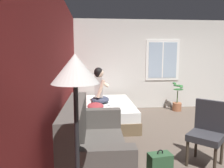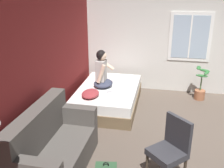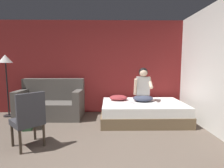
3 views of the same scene
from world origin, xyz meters
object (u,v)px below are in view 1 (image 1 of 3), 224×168
couch (92,149)px  floor_lamp (76,90)px  side_chair (207,130)px  person_seated (99,89)px  throw_pillow (95,106)px  bed (106,112)px  cell_phone (110,105)px  potted_plant (177,101)px

couch → floor_lamp: size_ratio=1.01×
side_chair → person_seated: person_seated is taller
side_chair → throw_pillow: side_chair is taller
floor_lamp → person_seated: bearing=-4.9°
couch → floor_lamp: 1.61m
bed → side_chair: bearing=-147.8°
bed → cell_phone: (-0.27, -0.09, 0.25)m
throw_pillow → potted_plant: (1.44, -2.45, -0.25)m
person_seated → bed: bearing=-99.4°
cell_phone → throw_pillow: bearing=-91.8°
floor_lamp → bed: bearing=-7.2°
bed → potted_plant: bearing=-69.1°
couch → cell_phone: size_ratio=11.93×
throw_pillow → cell_phone: bearing=-46.0°
couch → floor_lamp: bearing=174.9°
floor_lamp → potted_plant: floor_lamp is taller
bed → side_chair: (-2.24, -1.41, 0.30)m
person_seated → floor_lamp: 3.75m
couch → throw_pillow: bearing=-2.9°
side_chair → potted_plant: bearing=-14.2°
couch → person_seated: (2.45, -0.21, 0.44)m
couch → side_chair: couch is taller
bed → potted_plant: potted_plant is taller
throw_pillow → floor_lamp: floor_lamp is taller
bed → person_seated: bearing=80.6°
bed → throw_pillow: throw_pillow is taller
couch → throw_pillow: size_ratio=3.58×
bed → floor_lamp: (-3.66, 0.46, 1.19)m
cell_phone → potted_plant: (1.11, -2.10, -0.18)m
person_seated → throw_pillow: 0.70m
couch → potted_plant: bearing=-37.9°
throw_pillow → floor_lamp: bearing=176.3°
bed → floor_lamp: floor_lamp is taller
couch → potted_plant: size_ratio=2.02×
cell_phone → potted_plant: size_ratio=0.17×
throw_pillow → potted_plant: 2.85m
side_chair → potted_plant: size_ratio=1.15×
side_chair → throw_pillow: 2.34m
side_chair → throw_pillow: size_ratio=2.04×
person_seated → floor_lamp: bearing=175.1°
side_chair → person_seated: bearing=34.5°
bed → cell_phone: cell_phone is taller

